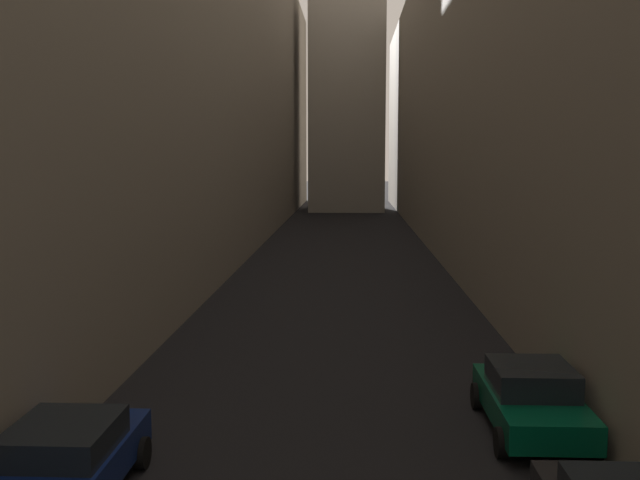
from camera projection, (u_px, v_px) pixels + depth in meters
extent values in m
plane|color=black|center=(342.00, 259.00, 42.41)|extent=(264.00, 264.00, 0.00)
cube|color=gray|center=(151.00, 60.00, 43.55)|extent=(12.10, 108.00, 23.39)
cube|color=gray|center=(554.00, 83.00, 42.71)|extent=(13.81, 108.00, 20.39)
cube|color=navy|center=(63.00, 471.00, 12.38)|extent=(1.81, 4.46, 0.62)
cube|color=black|center=(64.00, 437.00, 12.40)|extent=(1.67, 2.01, 0.50)
cylinder|color=black|center=(49.00, 451.00, 13.96)|extent=(0.22, 0.61, 0.61)
cylinder|color=black|center=(142.00, 453.00, 13.89)|extent=(0.22, 0.61, 0.61)
cube|color=#05472D|center=(531.00, 405.00, 15.73)|extent=(1.83, 4.17, 0.59)
cube|color=black|center=(532.00, 378.00, 15.69)|extent=(1.68, 1.87, 0.57)
cylinder|color=black|center=(477.00, 396.00, 17.21)|extent=(0.22, 0.61, 0.61)
cylinder|color=black|center=(555.00, 397.00, 17.13)|extent=(0.22, 0.61, 0.61)
cylinder|color=black|center=(502.00, 443.00, 14.39)|extent=(0.22, 0.61, 0.61)
cylinder|color=black|center=(595.00, 444.00, 14.31)|extent=(0.22, 0.61, 0.61)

